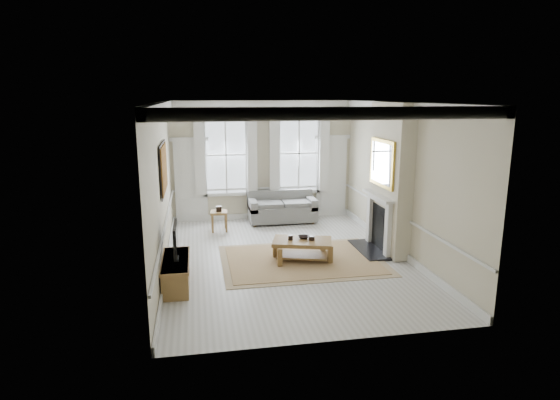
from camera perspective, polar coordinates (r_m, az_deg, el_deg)
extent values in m
plane|color=#B7B5AD|center=(10.42, 0.79, -7.18)|extent=(7.20, 7.20, 0.00)
plane|color=white|center=(9.80, 0.85, 11.85)|extent=(7.20, 7.20, 0.00)
plane|color=beige|center=(13.48, -2.14, 4.82)|extent=(5.20, 0.00, 5.20)
plane|color=beige|center=(9.82, -14.25, 1.48)|extent=(0.00, 7.20, 7.20)
plane|color=beige|center=(10.77, 14.53, 2.43)|extent=(0.00, 7.20, 7.20)
cube|color=silver|center=(13.39, -10.81, 2.17)|extent=(0.90, 0.08, 2.30)
cube|color=silver|center=(13.96, 6.27, 2.74)|extent=(0.90, 0.08, 2.30)
cube|color=#A36E1C|center=(10.05, -14.02, 3.77)|extent=(0.05, 1.66, 1.06)
cube|color=beige|center=(10.88, 13.26, 2.60)|extent=(0.35, 1.70, 3.38)
cube|color=black|center=(11.13, 10.80, -5.97)|extent=(0.55, 1.50, 0.05)
cube|color=silver|center=(10.56, 13.00, -3.98)|extent=(0.10, 0.18, 1.15)
cube|color=silver|center=(11.53, 10.87, -2.46)|extent=(0.10, 0.18, 1.15)
cube|color=silver|center=(10.85, 11.82, 0.49)|extent=(0.20, 1.45, 0.06)
cube|color=black|center=(11.07, 12.10, -3.29)|extent=(0.02, 0.92, 1.00)
cube|color=gold|center=(10.74, 12.30, 4.41)|extent=(0.06, 1.26, 1.06)
cube|color=#5E5E5C|center=(13.29, 0.26, -1.54)|extent=(1.89, 0.92, 0.43)
cube|color=#5E5E5C|center=(13.55, -0.01, 0.36)|extent=(1.89, 0.20, 0.44)
cube|color=#5E5E5C|center=(13.11, -3.36, -0.63)|extent=(0.20, 0.92, 0.30)
cube|color=#5E5E5C|center=(13.41, 3.81, -0.33)|extent=(0.20, 0.92, 0.30)
cylinder|color=brown|center=(12.91, -3.06, -3.07)|extent=(0.06, 0.06, 0.08)
cylinder|color=brown|center=(13.84, 3.36, -1.99)|extent=(0.06, 0.06, 0.08)
cube|color=brown|center=(12.49, -7.46, -1.51)|extent=(0.47, 0.47, 0.06)
cube|color=brown|center=(12.39, -8.16, -2.92)|extent=(0.05, 0.05, 0.47)
cube|color=brown|center=(12.40, -6.60, -2.86)|extent=(0.05, 0.05, 0.47)
cube|color=brown|center=(12.71, -8.22, -2.52)|extent=(0.05, 0.05, 0.47)
cube|color=brown|center=(12.73, -6.71, -2.46)|extent=(0.05, 0.05, 0.47)
cube|color=#A28653|center=(10.33, 2.70, -7.32)|extent=(3.50, 2.60, 0.02)
cube|color=brown|center=(10.19, 2.73, -5.10)|extent=(1.41, 1.06, 0.08)
cube|color=brown|center=(9.92, 0.06, -7.04)|extent=(0.10, 0.10, 0.39)
cube|color=brown|center=(10.15, 5.99, -6.64)|extent=(0.10, 0.10, 0.39)
cube|color=brown|center=(10.41, -0.47, -6.06)|extent=(0.10, 0.10, 0.39)
cube|color=brown|center=(10.63, 5.19, -5.71)|extent=(0.10, 0.10, 0.39)
cylinder|color=black|center=(10.16, 1.29, -4.60)|extent=(0.11, 0.11, 0.11)
cylinder|color=black|center=(10.16, 3.90, -4.66)|extent=(0.13, 0.13, 0.09)
imported|color=black|center=(10.27, 2.88, -4.55)|extent=(0.28, 0.28, 0.06)
cube|color=brown|center=(9.16, -12.55, -8.62)|extent=(0.47, 1.47, 0.52)
cube|color=black|center=(9.06, -12.50, -6.98)|extent=(0.08, 0.30, 0.03)
cube|color=black|center=(8.94, -12.62, -4.62)|extent=(0.05, 0.90, 0.55)
cube|color=black|center=(8.94, -12.43, -4.62)|extent=(0.01, 0.83, 0.50)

